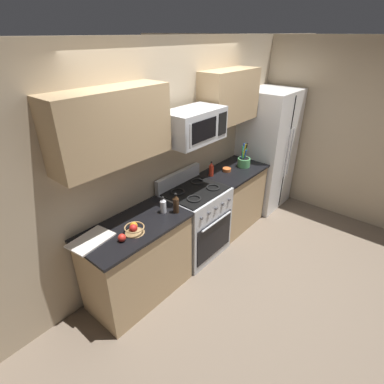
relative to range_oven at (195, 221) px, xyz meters
name	(u,v)px	position (x,y,z in m)	size (l,w,h in m)	color
ground_plane	(234,272)	(0.00, -0.64, -0.47)	(16.00, 16.00, 0.00)	#6B5B4C
wall_back	(172,154)	(0.00, 0.38, 0.83)	(8.00, 0.10, 2.60)	tan
counter_left	(138,261)	(-0.96, 0.00, -0.02)	(1.15, 0.62, 0.91)	tan
range_oven	(195,221)	(0.00, 0.00, 0.00)	(0.76, 0.66, 1.09)	#B2B5BA
counter_right	(232,197)	(0.86, 0.00, -0.02)	(0.94, 0.62, 0.91)	tan
refrigerator	(266,150)	(1.77, -0.02, 0.47)	(0.83, 0.73, 1.89)	silver
wall_right	(321,129)	(2.29, -0.64, 0.83)	(0.10, 8.00, 2.60)	tan
microwave	(194,125)	(0.00, 0.03, 1.25)	(0.72, 0.44, 0.35)	#B2B5BA
upper_cabinets_left	(111,127)	(-0.97, 0.16, 1.42)	(1.14, 0.34, 0.65)	tan
upper_cabinets_right	(229,96)	(0.87, 0.16, 1.42)	(0.93, 0.34, 0.65)	tan
utensil_crock	(244,161)	(1.04, -0.04, 0.51)	(0.18, 0.18, 0.34)	#59AD66
fruit_basket	(134,229)	(-1.03, -0.09, 0.48)	(0.20, 0.20, 0.10)	#9E7A4C
apple_loose	(122,238)	(-1.19, -0.11, 0.47)	(0.08, 0.08, 0.08)	red
cutting_board	(91,240)	(-1.38, 0.12, 0.44)	(0.40, 0.25, 0.02)	silver
bottle_soy	(176,204)	(-0.50, -0.15, 0.54)	(0.06, 0.06, 0.23)	#382314
bottle_vinegar	(163,205)	(-0.59, -0.04, 0.52)	(0.07, 0.07, 0.19)	silver
bottle_hot_sauce	(211,169)	(0.48, 0.12, 0.53)	(0.06, 0.06, 0.20)	red
prep_bowl	(227,169)	(0.75, 0.05, 0.46)	(0.12, 0.12, 0.05)	#D1662D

